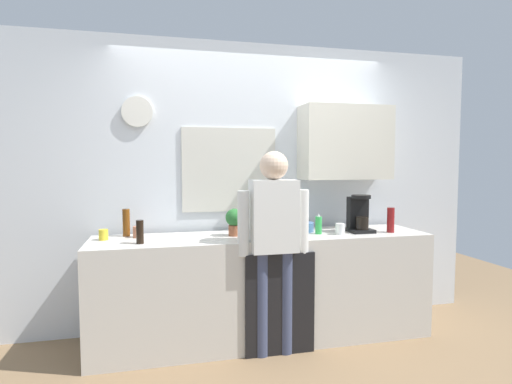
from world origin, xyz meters
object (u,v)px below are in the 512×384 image
at_px(person_at_sink, 274,235).
at_px(cup_terracotta_mug, 138,232).
at_px(bottle_amber_beer, 126,223).
at_px(dish_soap, 319,225).
at_px(cup_yellow_cup, 103,235).
at_px(bottle_olive_oil, 271,219).
at_px(mixing_bowl, 301,227).
at_px(cup_white_mug, 340,229).
at_px(potted_plant, 234,220).
at_px(bottle_red_vinegar, 391,220).
at_px(bottle_dark_sauce, 140,232).
at_px(coffee_maker, 359,215).

bearing_deg(person_at_sink, cup_terracotta_mug, 150.55).
bearing_deg(bottle_amber_beer, dish_soap, -9.64).
height_order(bottle_amber_beer, cup_yellow_cup, bottle_amber_beer).
bearing_deg(bottle_olive_oil, mixing_bowl, 8.10).
relative_size(cup_white_mug, dish_soap, 0.53).
height_order(bottle_amber_beer, potted_plant, same).
distance_m(bottle_red_vinegar, cup_terracotta_mug, 2.18).
bearing_deg(bottle_red_vinegar, bottle_olive_oil, 169.49).
relative_size(mixing_bowl, dish_soap, 1.22).
relative_size(bottle_amber_beer, mixing_bowl, 1.05).
height_order(bottle_olive_oil, dish_soap, bottle_olive_oil).
relative_size(bottle_dark_sauce, dish_soap, 1.00).
distance_m(coffee_maker, cup_white_mug, 0.26).
relative_size(potted_plant, person_at_sink, 0.14).
bearing_deg(person_at_sink, bottle_dark_sauce, 164.18).
xyz_separation_m(bottle_amber_beer, cup_white_mug, (1.78, -0.34, -0.07)).
bearing_deg(cup_yellow_cup, mixing_bowl, 0.89).
bearing_deg(cup_yellow_cup, person_at_sink, -16.67).
distance_m(cup_terracotta_mug, cup_yellow_cup, 0.27).
xyz_separation_m(bottle_olive_oil, cup_yellow_cup, (-1.38, 0.02, -0.08)).
bearing_deg(cup_yellow_cup, bottle_olive_oil, -0.66).
relative_size(bottle_dark_sauce, person_at_sink, 0.11).
xyz_separation_m(bottle_dark_sauce, mixing_bowl, (1.38, 0.25, -0.05)).
xyz_separation_m(cup_white_mug, potted_plant, (-0.89, 0.15, 0.08)).
relative_size(bottle_olive_oil, bottle_red_vinegar, 1.14).
distance_m(cup_white_mug, person_at_sink, 0.67).
xyz_separation_m(bottle_dark_sauce, cup_terracotta_mug, (-0.03, 0.27, -0.04)).
bearing_deg(potted_plant, bottle_dark_sauce, -167.74).
bearing_deg(cup_terracotta_mug, bottle_dark_sauce, -84.40).
bearing_deg(cup_terracotta_mug, dish_soap, -7.27).
relative_size(mixing_bowl, potted_plant, 0.96).
bearing_deg(coffee_maker, bottle_olive_oil, 172.82).
distance_m(bottle_amber_beer, person_at_sink, 1.25).
bearing_deg(bottle_red_vinegar, mixing_bowl, 162.53).
distance_m(bottle_amber_beer, cup_terracotta_mug, 0.14).
distance_m(bottle_dark_sauce, bottle_red_vinegar, 2.13).
bearing_deg(potted_plant, mixing_bowl, 7.29).
bearing_deg(potted_plant, cup_terracotta_mug, 172.17).
height_order(coffee_maker, bottle_olive_oil, coffee_maker).
relative_size(potted_plant, dish_soap, 1.28).
height_order(bottle_red_vinegar, dish_soap, bottle_red_vinegar).
height_order(coffee_maker, person_at_sink, person_at_sink).
distance_m(cup_terracotta_mug, potted_plant, 0.80).
bearing_deg(person_at_sink, bottle_amber_beer, 148.89).
xyz_separation_m(bottle_red_vinegar, cup_white_mug, (-0.48, 0.01, -0.06)).
height_order(mixing_bowl, person_at_sink, person_at_sink).
bearing_deg(bottle_dark_sauce, bottle_amber_beer, 109.08).
height_order(coffee_maker, bottle_amber_beer, coffee_maker).
xyz_separation_m(bottle_amber_beer, potted_plant, (0.88, -0.19, 0.02)).
height_order(bottle_red_vinegar, person_at_sink, person_at_sink).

